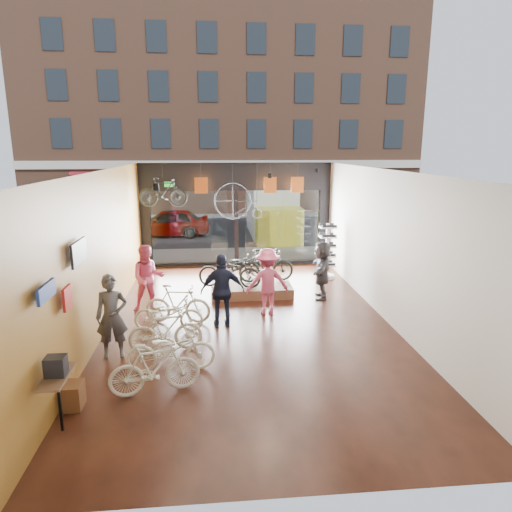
{
  "coord_description": "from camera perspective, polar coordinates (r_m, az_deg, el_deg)",
  "views": [
    {
      "loc": [
        -0.85,
        -10.84,
        4.31
      ],
      "look_at": [
        0.3,
        1.4,
        1.4
      ],
      "focal_mm": 32.0,
      "sensor_mm": 36.0,
      "label": 1
    }
  ],
  "objects": [
    {
      "name": "ceiling",
      "position": [
        10.89,
        -0.92,
        10.74
      ],
      "size": [
        7.0,
        12.0,
        0.04
      ],
      "primitive_type": "cube",
      "color": "black",
      "rests_on": "ground"
    },
    {
      "name": "display_platform",
      "position": [
        14.05,
        -0.68,
        -3.9
      ],
      "size": [
        2.4,
        1.8,
        0.3
      ],
      "primitive_type": "cube",
      "color": "brown",
      "rests_on": "ground_plane"
    },
    {
      "name": "customer_3",
      "position": [
        12.01,
        1.42,
        -3.22
      ],
      "size": [
        1.2,
        0.76,
        1.78
      ],
      "primitive_type": "imported",
      "rotation": [
        0.0,
        0.0,
        3.23
      ],
      "color": "#CC4C72",
      "rests_on": "ground_plane"
    },
    {
      "name": "penny_farthing",
      "position": [
        15.82,
        -1.97,
        6.75
      ],
      "size": [
        1.59,
        0.06,
        1.27
      ],
      "primitive_type": null,
      "color": "black",
      "rests_on": "ceiling"
    },
    {
      "name": "wall_merch",
      "position": [
        8.33,
        -22.96,
        -8.97
      ],
      "size": [
        0.4,
        2.4,
        2.6
      ],
      "primitive_type": null,
      "color": "navy",
      "rests_on": "wall_left"
    },
    {
      "name": "floor_bike_3",
      "position": [
        10.16,
        -11.24,
        -9.11
      ],
      "size": [
        1.62,
        0.63,
        0.95
      ],
      "primitive_type": "imported",
      "rotation": [
        0.0,
        0.0,
        1.69
      ],
      "color": "beige",
      "rests_on": "ground_plane"
    },
    {
      "name": "floor_bike_2",
      "position": [
        9.3,
        -10.58,
        -11.43
      ],
      "size": [
        1.76,
        0.72,
        0.9
      ],
      "primitive_type": "imported",
      "rotation": [
        0.0,
        0.0,
        1.64
      ],
      "color": "beige",
      "rests_on": "ground_plane"
    },
    {
      "name": "display_bike_left",
      "position": [
        13.41,
        -3.34,
        -1.92
      ],
      "size": [
        1.96,
        1.08,
        0.98
      ],
      "primitive_type": "imported",
      "rotation": [
        0.0,
        0.0,
        1.33
      ],
      "color": "black",
      "rests_on": "display_platform"
    },
    {
      "name": "ground_plane",
      "position": [
        11.7,
        -0.85,
        -8.39
      ],
      "size": [
        7.0,
        12.0,
        0.04
      ],
      "primitive_type": "cube",
      "color": "black",
      "rests_on": "ground"
    },
    {
      "name": "storefront",
      "position": [
        17.03,
        -2.49,
        5.18
      ],
      "size": [
        7.0,
        0.26,
        3.8
      ],
      "primitive_type": null,
      "color": "black",
      "rests_on": "ground"
    },
    {
      "name": "jersey_left",
      "position": [
        16.1,
        -6.88,
        8.74
      ],
      "size": [
        0.45,
        0.03,
        0.55
      ],
      "primitive_type": "cube",
      "color": "#CC5919",
      "rests_on": "ceiling"
    },
    {
      "name": "street_road",
      "position": [
        26.21,
        -3.47,
        3.81
      ],
      "size": [
        30.0,
        18.0,
        0.02
      ],
      "primitive_type": "cube",
      "color": "black",
      "rests_on": "ground"
    },
    {
      "name": "opposite_building",
      "position": [
        32.46,
        -4.07,
        18.04
      ],
      "size": [
        26.0,
        5.0,
        14.0
      ],
      "primitive_type": "cube",
      "color": "brown",
      "rests_on": "ground"
    },
    {
      "name": "street_car",
      "position": [
        23.24,
        -10.93,
        4.12
      ],
      "size": [
        4.05,
        1.63,
        1.38
      ],
      "primitive_type": "imported",
      "rotation": [
        0.0,
        0.0,
        -1.57
      ],
      "color": "gray",
      "rests_on": "street_road"
    },
    {
      "name": "wall_back",
      "position": [
        5.46,
        4.24,
        -12.92
      ],
      "size": [
        7.0,
        0.04,
        3.8
      ],
      "primitive_type": "cube",
      "color": "beige",
      "rests_on": "ground"
    },
    {
      "name": "wall_left",
      "position": [
        11.42,
        -18.78,
        0.42
      ],
      "size": [
        0.04,
        12.0,
        3.8
      ],
      "primitive_type": "cube",
      "color": "olive",
      "rests_on": "ground"
    },
    {
      "name": "sidewalk_far",
      "position": [
        30.15,
        -3.74,
        5.19
      ],
      "size": [
        30.0,
        2.0,
        0.12
      ],
      "primitive_type": "cube",
      "color": "slate",
      "rests_on": "ground"
    },
    {
      "name": "jersey_mid",
      "position": [
        16.22,
        1.78,
        8.86
      ],
      "size": [
        0.45,
        0.03,
        0.55
      ],
      "primitive_type": "cube",
      "color": "#CC5919",
      "rests_on": "ceiling"
    },
    {
      "name": "sidewalk_near",
      "position": [
        18.55,
        -2.62,
        0.07
      ],
      "size": [
        30.0,
        2.4,
        0.12
      ],
      "primitive_type": "cube",
      "color": "slate",
      "rests_on": "ground"
    },
    {
      "name": "customer_2",
      "position": [
        11.19,
        -4.21,
        -4.36
      ],
      "size": [
        1.1,
        0.52,
        1.84
      ],
      "primitive_type": "imported",
      "rotation": [
        0.0,
        0.0,
        3.21
      ],
      "color": "#161C33",
      "rests_on": "ground_plane"
    },
    {
      "name": "jersey_right",
      "position": [
        16.36,
        5.19,
        8.85
      ],
      "size": [
        0.45,
        0.03,
        0.55
      ],
      "primitive_type": "cube",
      "color": "#CC5919",
      "rests_on": "ceiling"
    },
    {
      "name": "customer_1",
      "position": [
        12.6,
        -13.34,
        -2.71
      ],
      "size": [
        1.0,
        0.85,
        1.82
      ],
      "primitive_type": "imported",
      "rotation": [
        0.0,
        0.0,
        0.19
      ],
      "color": "#CC4C72",
      "rests_on": "ground_plane"
    },
    {
      "name": "hung_bike",
      "position": [
        15.19,
        -11.54,
        7.83
      ],
      "size": [
        1.62,
        0.63,
        0.95
      ],
      "primitive_type": "imported",
      "rotation": [
        0.0,
        0.0,
        1.45
      ],
      "color": "black",
      "rests_on": "ceiling"
    },
    {
      "name": "floor_bike_1",
      "position": [
        8.56,
        -12.55,
        -13.51
      ],
      "size": [
        1.69,
        0.8,
        0.98
      ],
      "primitive_type": "imported",
      "rotation": [
        0.0,
        0.0,
        1.79
      ],
      "color": "beige",
      "rests_on": "ground_plane"
    },
    {
      "name": "box_truck",
      "position": [
        22.24,
        2.18,
        5.41
      ],
      "size": [
        2.12,
        6.36,
        2.5
      ],
      "primitive_type": null,
      "color": "silver",
      "rests_on": "street_road"
    },
    {
      "name": "floor_bike_5",
      "position": [
        11.69,
        -9.78,
        -5.92
      ],
      "size": [
        1.71,
        0.7,
        1.0
      ],
      "primitive_type": "imported",
      "rotation": [
        0.0,
        0.0,
        1.43
      ],
      "color": "beige",
      "rests_on": "ground_plane"
    },
    {
      "name": "customer_5",
      "position": [
        13.44,
        8.23,
        -1.75
      ],
      "size": [
        0.83,
        1.65,
        1.7
      ],
      "primitive_type": "imported",
      "rotation": [
        0.0,
        0.0,
        4.49
      ],
      "color": "#3F3F44",
      "rests_on": "ground_plane"
    },
    {
      "name": "wall_right",
      "position": [
        11.93,
        16.22,
        1.14
      ],
      "size": [
        0.04,
        12.0,
        3.8
      ],
      "primitive_type": "cube",
      "color": "beige",
      "rests_on": "ground"
    },
    {
      "name": "exit_sign",
      "position": [
        16.84,
        -10.78,
        8.8
      ],
      "size": [
        0.35,
        0.06,
        0.18
      ],
      "primitive_type": "cube",
      "color": "#198C26",
      "rests_on": "storefront"
    },
    {
      "name": "display_bike_right",
      "position": [
        14.35,
        -1.8,
        -1.16
      ],
      "size": [
        1.67,
        0.76,
        0.85
      ],
      "primitive_type": "imported",
      "rotation": [
        0.0,
        0.0,
        1.7
      ],
      "color": "black",
      "rests_on": "display_platform"
    },
    {
      "name": "sunglasses_rack",
      "position": [
        15.55,
        8.89,
        0.64
      ],
      "size": [
        0.57,
        0.48,
        1.87
      ],
      "primitive_type": null,
      "rotation": [
        0.0,
        0.0,
        0.04
      ],
      "color": "white",
      "rests_on": "ground_plane"
    },
    {
      "name": "display_bike_mid",
      "position": [
        13.95,
        1.29,
        -1.19
      ],
      "size": [
        1.75,
        0.65,
        1.03
      ],
      "primitive_type": "imported",
      "rotation": [
        0.0,
        0.0,
        1.67
      ],
      "color": "black",
      "rests_on": "display_platform"
    },
    {
      "name": "customer_0",
      "position": [
        10.03,
        -17.56,
        -7.21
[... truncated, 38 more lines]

